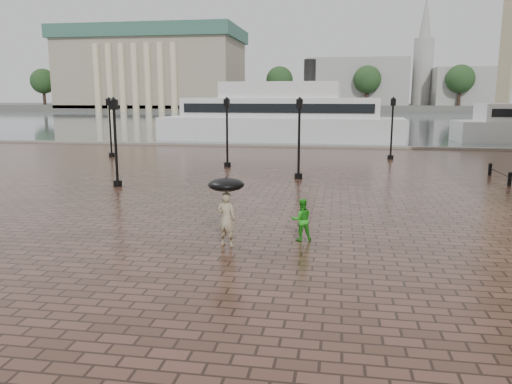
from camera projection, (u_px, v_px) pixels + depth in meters
ground at (162, 249)px, 15.07m from camera, size 300.00×300.00×0.00m
harbour_water at (314, 119)px, 104.21m from camera, size 240.00×240.00×0.00m
quay_edge at (282, 147)px, 46.07m from camera, size 80.00×0.60×0.30m
far_shore at (324, 107)px, 169.91m from camera, size 300.00×60.00×2.00m
museum at (153, 67)px, 161.41m from camera, size 57.00×32.50×26.00m
distant_skyline at (484, 80)px, 150.89m from camera, size 102.50×22.00×33.00m
far_trees at (323, 80)px, 147.01m from camera, size 188.00×8.00×13.50m
street_lamps at (232, 132)px, 31.94m from camera, size 21.44×14.44×4.40m
adult_pedestrian at (227, 219)px, 15.28m from camera, size 0.70×0.55×1.70m
child_pedestrian at (302, 220)px, 15.91m from camera, size 0.78×0.69×1.36m
ferry_near at (280, 117)px, 51.97m from camera, size 25.42×7.17×8.26m
umbrella at (226, 185)px, 15.08m from camera, size 1.10×1.10×1.14m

